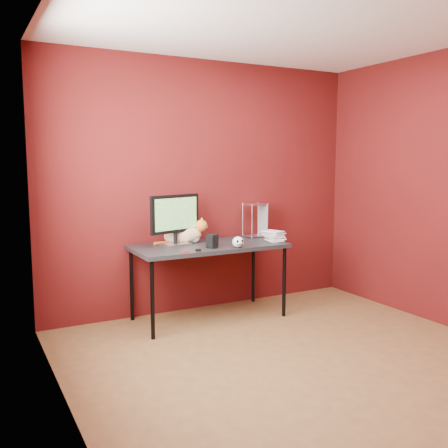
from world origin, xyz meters
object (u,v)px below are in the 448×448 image
desk (209,249)px  speaker (212,242)px  cat (184,234)px  skull_mug (238,242)px  book_stack (268,183)px  monitor (175,217)px

desk → speaker: speaker is taller
desk → cat: size_ratio=2.76×
skull_mug → book_stack: (0.44, 0.16, 0.54)m
desk → book_stack: bearing=-12.0°
speaker → book_stack: book_stack is taller
monitor → desk: bearing=-34.5°
desk → monitor: size_ratio=2.69×
desk → skull_mug: (0.17, -0.29, 0.10)m
speaker → book_stack: bearing=-19.4°
monitor → speaker: monitor is taller
desk → speaker: (-0.06, -0.19, 0.11)m
cat → skull_mug: (0.35, -0.48, -0.03)m
cat → desk: bearing=-28.3°
skull_mug → monitor: bearing=147.2°
monitor → speaker: (0.25, -0.29, -0.22)m
cat → book_stack: 0.99m
desk → speaker: size_ratio=11.66×
monitor → cat: (0.13, 0.09, -0.19)m
cat → skull_mug: cat is taller
monitor → skull_mug: monitor is taller
cat → book_stack: bearing=-4.0°
cat → book_stack: book_stack is taller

